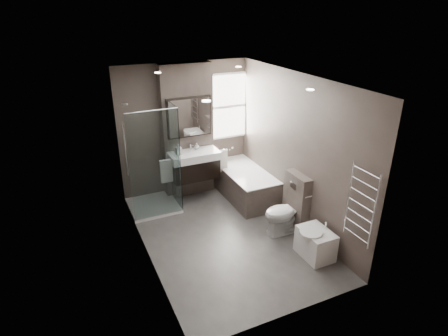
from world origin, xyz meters
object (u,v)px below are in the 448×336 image
toilet (286,212)px  bidet (315,243)px  vanity (194,165)px  bathtub (244,182)px

toilet → bidet: size_ratio=1.32×
vanity → bathtub: 1.07m
vanity → bidet: size_ratio=1.65×
vanity → bidet: 2.73m
vanity → toilet: vanity is taller
bathtub → toilet: size_ratio=2.10×
bathtub → toilet: toilet is taller
vanity → bathtub: vanity is taller
toilet → bidet: 0.77m
bathtub → bidet: bearing=-87.7°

